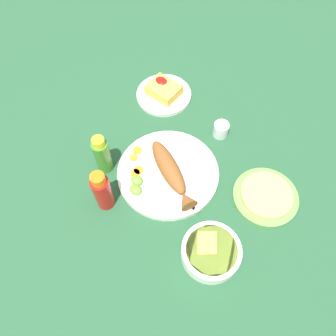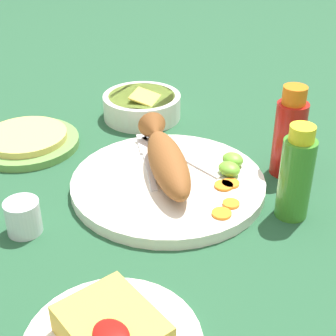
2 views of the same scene
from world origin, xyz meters
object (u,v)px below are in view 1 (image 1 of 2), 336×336
main_plate (168,173)px  tortilla_plate (265,197)px  hot_sauce_bottle_green (102,155)px  side_plate_fries (164,95)px  guacamole_bowl (211,252)px  fork_far (171,195)px  hot_sauce_bottle_red (102,191)px  fork_near (186,189)px  fried_fish (171,171)px  salt_cup (221,130)px

main_plate → tortilla_plate: bearing=-157.3°
main_plate → hot_sauce_bottle_green: hot_sauce_bottle_green is taller
side_plate_fries → main_plate: bearing=130.9°
guacamole_bowl → hot_sauce_bottle_green: bearing=-3.8°
fork_far → hot_sauce_bottle_red: hot_sauce_bottle_red is taller
fork_near → tortilla_plate: (-0.19, -0.13, -0.01)m
side_plate_fries → guacamole_bowl: guacamole_bowl is taller
fried_fish → salt_cup: size_ratio=4.81×
hot_sauce_bottle_red → salt_cup: (-0.12, -0.41, -0.05)m
main_plate → guacamole_bowl: bearing=152.5°
fork_far → guacamole_bowl: size_ratio=1.20×
hot_sauce_bottle_green → guacamole_bowl: 0.41m
main_plate → salt_cup: size_ratio=6.23×
salt_cup → tortilla_plate: salt_cup is taller
fried_fish → guacamole_bowl: fried_fish is taller
fried_fish → fork_far: bearing=155.0°
fork_far → salt_cup: (0.02, -0.28, 0.00)m
fork_near → tortilla_plate: size_ratio=0.88×
fork_far → guacamole_bowl: 0.20m
salt_cup → side_plate_fries: bearing=-3.8°
salt_cup → guacamole_bowl: 0.40m
hot_sauce_bottle_red → fork_near: bearing=-133.2°
hot_sauce_bottle_red → guacamole_bowl: bearing=-169.6°
main_plate → guacamole_bowl: (-0.24, 0.12, 0.02)m
guacamole_bowl → tortilla_plate: (-0.03, -0.24, -0.02)m
fried_fish → side_plate_fries: fried_fish is taller
fried_fish → hot_sauce_bottle_red: size_ratio=1.55×
hot_sauce_bottle_green → guacamole_bowl: bearing=176.2°
salt_cup → fork_near: bearing=98.9°
fork_near → hot_sauce_bottle_green: bearing=-131.5°
fork_far → side_plate_fries: 0.40m
tortilla_plate → fork_near: bearing=33.3°
fork_near → main_plate: bearing=-161.0°
main_plate → hot_sauce_bottle_green: size_ratio=2.12×
fried_fish → salt_cup: bearing=-69.1°
fried_fish → fork_near: size_ratio=1.41×
side_plate_fries → hot_sauce_bottle_red: bearing=106.7°
fork_far → tortilla_plate: (-0.22, -0.17, -0.01)m
hot_sauce_bottle_green → side_plate_fries: hot_sauce_bottle_green is taller
salt_cup → side_plate_fries: (0.25, -0.02, -0.01)m
salt_cup → tortilla_plate: 0.26m
side_plate_fries → tortilla_plate: bearing=165.0°
hot_sauce_bottle_red → side_plate_fries: bearing=-73.3°
fork_far → tortilla_plate: bearing=35.6°
fried_fish → tortilla_plate: bearing=-127.9°
fork_far → hot_sauce_bottle_red: bearing=-140.7°
fork_near → fried_fish: bearing=-156.5°
fork_near → fork_far: size_ratio=0.90×
fork_far → side_plate_fries: (0.27, -0.30, -0.01)m
fork_near → hot_sauce_bottle_green: size_ratio=1.16×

